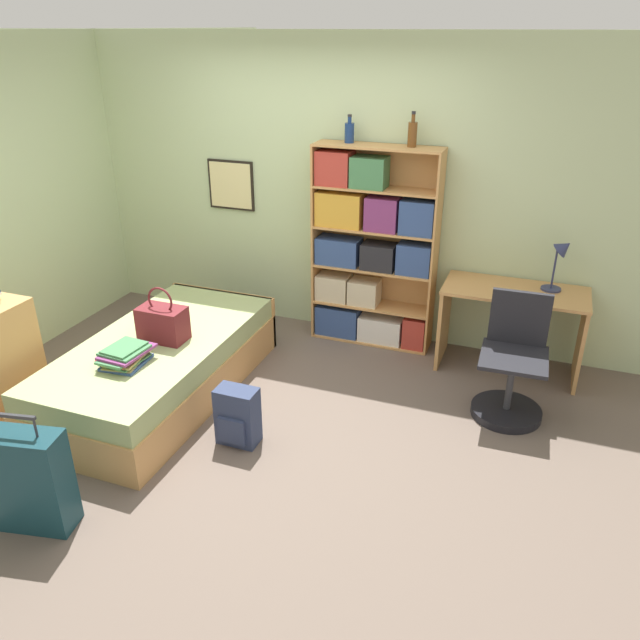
{
  "coord_description": "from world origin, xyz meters",
  "views": [
    {
      "loc": [
        1.91,
        -3.5,
        2.63
      ],
      "look_at": [
        0.52,
        0.21,
        0.75
      ],
      "focal_mm": 35.0,
      "sensor_mm": 36.0,
      "label": 1
    }
  ],
  "objects_px": {
    "desk_lamp": "(562,255)",
    "book_stack_on_bed": "(125,355)",
    "bottle_green": "(349,132)",
    "desk_chair": "(511,378)",
    "bottle_brown": "(412,133)",
    "handbag": "(163,323)",
    "suitcase": "(26,480)",
    "bookcase": "(369,253)",
    "bed": "(162,366)",
    "desk": "(512,315)",
    "backpack": "(237,417)"
  },
  "relations": [
    {
      "from": "book_stack_on_bed",
      "to": "backpack",
      "type": "relative_size",
      "value": 0.91
    },
    {
      "from": "bed",
      "to": "backpack",
      "type": "xyz_separation_m",
      "value": [
        0.85,
        -0.38,
        -0.03
      ]
    },
    {
      "from": "handbag",
      "to": "desk_lamp",
      "type": "xyz_separation_m",
      "value": [
        2.73,
        1.41,
        0.41
      ]
    },
    {
      "from": "handbag",
      "to": "bottle_green",
      "type": "xyz_separation_m",
      "value": [
        0.96,
        1.48,
        1.23
      ]
    },
    {
      "from": "desk",
      "to": "book_stack_on_bed",
      "type": "bearing_deg",
      "value": -144.93
    },
    {
      "from": "bed",
      "to": "handbag",
      "type": "relative_size",
      "value": 4.89
    },
    {
      "from": "book_stack_on_bed",
      "to": "desk_lamp",
      "type": "height_order",
      "value": "desk_lamp"
    },
    {
      "from": "desk_lamp",
      "to": "desk_chair",
      "type": "xyz_separation_m",
      "value": [
        -0.22,
        -0.76,
        -0.73
      ]
    },
    {
      "from": "book_stack_on_bed",
      "to": "desk",
      "type": "bearing_deg",
      "value": 35.07
    },
    {
      "from": "bed",
      "to": "bottle_green",
      "type": "distance_m",
      "value": 2.41
    },
    {
      "from": "desk_lamp",
      "to": "bottle_brown",
      "type": "bearing_deg",
      "value": 177.44
    },
    {
      "from": "backpack",
      "to": "book_stack_on_bed",
      "type": "bearing_deg",
      "value": -177.62
    },
    {
      "from": "bottle_green",
      "to": "desk_chair",
      "type": "height_order",
      "value": "bottle_green"
    },
    {
      "from": "bottle_brown",
      "to": "desk_chair",
      "type": "relative_size",
      "value": 0.3
    },
    {
      "from": "bed",
      "to": "bottle_green",
      "type": "bearing_deg",
      "value": 55.71
    },
    {
      "from": "bed",
      "to": "desk_chair",
      "type": "height_order",
      "value": "desk_chair"
    },
    {
      "from": "bed",
      "to": "desk_lamp",
      "type": "height_order",
      "value": "desk_lamp"
    },
    {
      "from": "desk",
      "to": "backpack",
      "type": "bearing_deg",
      "value": -133.84
    },
    {
      "from": "bottle_brown",
      "to": "desk",
      "type": "distance_m",
      "value": 1.66
    },
    {
      "from": "desk",
      "to": "handbag",
      "type": "bearing_deg",
      "value": -151.54
    },
    {
      "from": "bookcase",
      "to": "desk_chair",
      "type": "relative_size",
      "value": 1.93
    },
    {
      "from": "suitcase",
      "to": "desk_lamp",
      "type": "height_order",
      "value": "desk_lamp"
    },
    {
      "from": "desk_chair",
      "to": "suitcase",
      "type": "bearing_deg",
      "value": -138.6
    },
    {
      "from": "handbag",
      "to": "bottle_green",
      "type": "relative_size",
      "value": 1.9
    },
    {
      "from": "book_stack_on_bed",
      "to": "desk_chair",
      "type": "height_order",
      "value": "desk_chair"
    },
    {
      "from": "desk",
      "to": "desk_lamp",
      "type": "distance_m",
      "value": 0.6
    },
    {
      "from": "book_stack_on_bed",
      "to": "desk_chair",
      "type": "relative_size",
      "value": 0.42
    },
    {
      "from": "handbag",
      "to": "desk_lamp",
      "type": "distance_m",
      "value": 3.1
    },
    {
      "from": "bed",
      "to": "handbag",
      "type": "distance_m",
      "value": 0.38
    },
    {
      "from": "desk",
      "to": "desk_lamp",
      "type": "height_order",
      "value": "desk_lamp"
    },
    {
      "from": "backpack",
      "to": "handbag",
      "type": "bearing_deg",
      "value": 154.38
    },
    {
      "from": "handbag",
      "to": "desk_chair",
      "type": "relative_size",
      "value": 0.47
    },
    {
      "from": "bookcase",
      "to": "suitcase",
      "type": "bearing_deg",
      "value": -110.7
    },
    {
      "from": "bed",
      "to": "bottle_brown",
      "type": "xyz_separation_m",
      "value": [
        1.54,
        1.47,
        1.62
      ]
    },
    {
      "from": "bookcase",
      "to": "backpack",
      "type": "bearing_deg",
      "value": -101.52
    },
    {
      "from": "desk",
      "to": "desk_lamp",
      "type": "relative_size",
      "value": 2.54
    },
    {
      "from": "book_stack_on_bed",
      "to": "bottle_green",
      "type": "bearing_deg",
      "value": 62.25
    },
    {
      "from": "desk",
      "to": "desk_chair",
      "type": "height_order",
      "value": "desk_chair"
    },
    {
      "from": "bottle_brown",
      "to": "desk_chair",
      "type": "height_order",
      "value": "bottle_brown"
    },
    {
      "from": "bed",
      "to": "bottle_green",
      "type": "height_order",
      "value": "bottle_green"
    },
    {
      "from": "book_stack_on_bed",
      "to": "desk_lamp",
      "type": "relative_size",
      "value": 0.86
    },
    {
      "from": "book_stack_on_bed",
      "to": "backpack",
      "type": "distance_m",
      "value": 0.9
    },
    {
      "from": "book_stack_on_bed",
      "to": "desk_chair",
      "type": "distance_m",
      "value": 2.78
    },
    {
      "from": "desk_lamp",
      "to": "backpack",
      "type": "height_order",
      "value": "desk_lamp"
    },
    {
      "from": "handbag",
      "to": "desk",
      "type": "bearing_deg",
      "value": 28.46
    },
    {
      "from": "handbag",
      "to": "suitcase",
      "type": "xyz_separation_m",
      "value": [
        0.06,
        -1.5,
        -0.3
      ]
    },
    {
      "from": "bottle_green",
      "to": "backpack",
      "type": "distance_m",
      "value": 2.48
    },
    {
      "from": "suitcase",
      "to": "bookcase",
      "type": "distance_m",
      "value": 3.19
    },
    {
      "from": "bottle_green",
      "to": "handbag",
      "type": "bearing_deg",
      "value": -122.92
    },
    {
      "from": "desk_lamp",
      "to": "book_stack_on_bed",
      "type": "bearing_deg",
      "value": -146.51
    }
  ]
}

